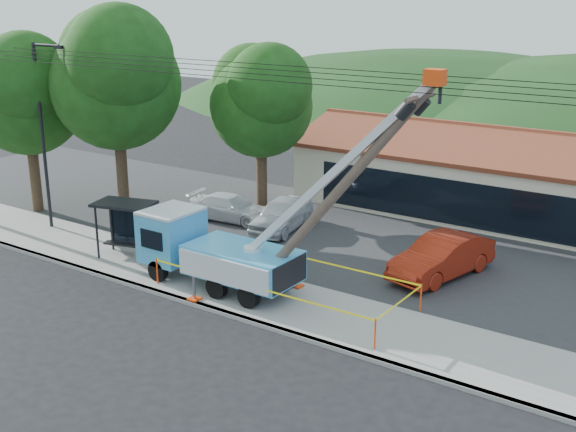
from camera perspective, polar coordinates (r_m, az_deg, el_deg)
The scene contains 17 objects.
ground at distance 24.63m, azimuth -7.01°, elevation -9.82°, with size 120.00×120.00×0.00m, color black.
curb at distance 26.04m, azimuth -3.95°, elevation -7.99°, with size 60.00×0.25×0.15m, color gray.
sidewalk at distance 27.41m, azimuth -1.47°, elevation -6.61°, with size 60.00×4.00×0.15m, color gray.
parking_lot at distance 33.77m, azimuth 6.52°, elevation -2.10°, with size 60.00×12.00×0.10m, color #28282B.
strip_mall at distance 38.93m, azimuth 17.43°, elevation 2.63°, with size 22.50×8.53×4.67m.
streetlight at distance 36.08m, azimuth -18.71°, elevation 6.98°, with size 2.13×0.22×9.00m.
tree_west_near at distance 36.32m, azimuth -13.50°, elevation 11.01°, with size 7.56×6.72×10.80m.
tree_west_far at distance 39.36m, azimuth -20.02°, elevation 9.46°, with size 6.84×6.08×9.48m.
tree_lot at distance 36.81m, azimuth -2.16°, elevation 9.48°, with size 6.30×5.60×8.94m.
hill_west at distance 78.04m, azimuth 11.83°, elevation 8.61°, with size 78.40×56.00×28.00m, color black.
utility_truck at distance 28.16m, azimuth -5.73°, elevation -2.59°, with size 12.39×3.65×8.89m.
leaning_pole at distance 24.21m, azimuth 4.27°, elevation 2.23°, with size 7.43×1.97×8.86m.
bus_shelter at distance 31.89m, azimuth -12.60°, elevation -0.00°, with size 2.86×2.19×2.45m.
caution_tape at distance 27.19m, azimuth -0.40°, elevation -4.92°, with size 9.72×3.56×1.03m.
car_silver at distance 35.27m, azimuth -0.53°, elevation -1.22°, with size 1.84×4.57×1.56m, color silver.
car_red at distance 30.21m, azimuth 11.94°, elevation -4.83°, with size 1.77×5.08×1.67m, color #A22310.
car_white at distance 36.84m, azimuth -4.48°, elevation -0.47°, with size 1.82×4.48×1.30m, color white.
Camera 1 is at (14.78, -16.27, 11.12)m, focal length 45.00 mm.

